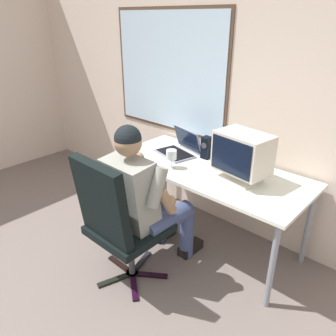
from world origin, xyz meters
name	(u,v)px	position (x,y,z in m)	size (l,w,h in m)	color
wall_rear	(229,84)	(-0.03, 2.53, 1.36)	(5.87, 0.08, 2.71)	beige
desk	(208,175)	(0.10, 2.10, 0.67)	(1.70, 0.75, 0.74)	gray
office_chair	(116,219)	(-0.06, 1.23, 0.59)	(0.54, 0.57, 1.06)	black
person_seated	(145,197)	(-0.06, 1.51, 0.65)	(0.53, 0.77, 1.25)	#3E4B77
crt_monitor	(242,154)	(0.41, 2.09, 0.96)	(0.44, 0.33, 0.38)	beige
laptop	(181,147)	(-0.29, 2.20, 0.80)	(0.42, 0.37, 0.23)	gray
wine_glass	(171,156)	(-0.13, 1.89, 0.85)	(0.09, 0.09, 0.16)	silver
desk_speaker	(206,148)	(-0.04, 2.26, 0.84)	(0.08, 0.08, 0.20)	black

